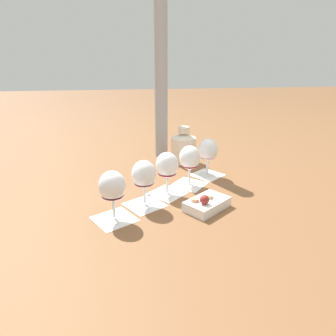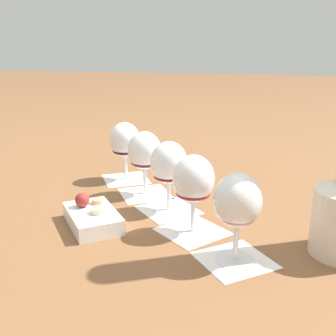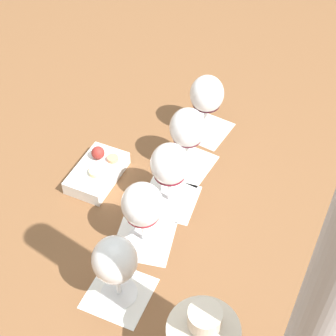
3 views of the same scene
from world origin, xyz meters
name	(u,v)px [view 1 (image 1 of 3)]	position (x,y,z in m)	size (l,w,h in m)	color
ground_plane	(169,193)	(0.00, 0.00, 0.00)	(8.00, 8.00, 0.00)	brown
tasting_card_0	(207,175)	(-0.16, 0.19, 0.00)	(0.16, 0.16, 0.00)	white
tasting_card_1	(189,184)	(-0.07, 0.09, 0.00)	(0.16, 0.16, 0.00)	white
tasting_card_2	(167,193)	(0.00, -0.01, 0.00)	(0.16, 0.16, 0.00)	white
tasting_card_3	(145,205)	(0.08, -0.10, 0.00)	(0.16, 0.16, 0.00)	white
tasting_card_4	(114,219)	(0.16, -0.20, 0.00)	(0.16, 0.16, 0.00)	white
wine_glass_0	(208,152)	(-0.16, 0.19, 0.10)	(0.08, 0.08, 0.16)	white
wine_glass_1	(190,160)	(-0.07, 0.09, 0.10)	(0.08, 0.08, 0.16)	white
wine_glass_2	(167,166)	(0.00, -0.01, 0.10)	(0.08, 0.08, 0.16)	white
wine_glass_3	(144,176)	(0.08, -0.10, 0.10)	(0.08, 0.08, 0.16)	white
wine_glass_4	(112,188)	(0.16, -0.20, 0.10)	(0.08, 0.08, 0.16)	white
ceramic_vase	(183,147)	(-0.35, 0.12, 0.07)	(0.12, 0.12, 0.17)	beige
snack_dish	(207,204)	(0.14, 0.10, 0.02)	(0.16, 0.17, 0.06)	white
umbrella_pole	(161,85)	(-0.46, 0.03, 0.35)	(0.06, 0.06, 0.70)	#99999E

